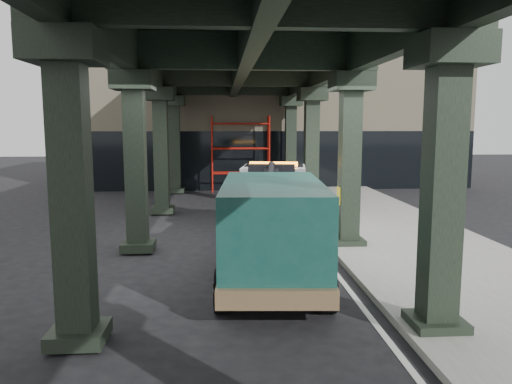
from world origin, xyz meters
name	(u,v)px	position (x,y,z in m)	size (l,w,h in m)	color
ground	(264,270)	(0.00, 0.00, 0.00)	(90.00, 90.00, 0.00)	black
sidewalk	(411,244)	(4.50, 2.00, 0.07)	(5.00, 40.00, 0.15)	gray
lane_stripe	(317,248)	(1.70, 2.00, 0.01)	(0.12, 38.00, 0.01)	silver
viaduct	(244,55)	(-0.40, 2.00, 5.46)	(7.40, 32.00, 6.40)	black
building	(268,117)	(2.00, 20.00, 4.00)	(22.00, 10.00, 8.00)	#C6B793
scaffolding	(240,152)	(0.00, 14.64, 2.11)	(3.08, 0.88, 4.00)	red
tow_truck	(271,203)	(0.46, 2.96, 1.20)	(3.12, 7.70, 2.46)	black
towed_van	(272,228)	(0.08, -0.97, 1.26)	(2.66, 5.92, 2.34)	#13453C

